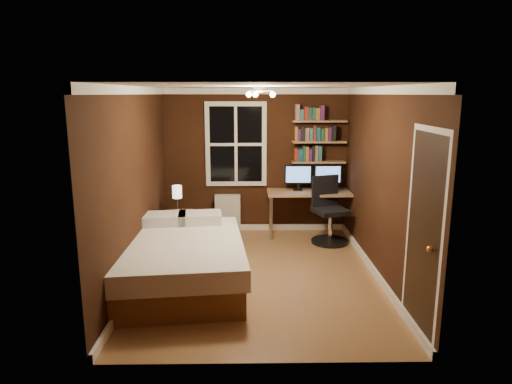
{
  "coord_description": "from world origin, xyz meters",
  "views": [
    {
      "loc": [
        -0.13,
        -5.84,
        2.41
      ],
      "look_at": [
        -0.03,
        0.45,
        1.05
      ],
      "focal_mm": 32.0,
      "sensor_mm": 36.0,
      "label": 1
    }
  ],
  "objects_px": {
    "monitor_right": "(328,178)",
    "desk": "(315,195)",
    "radiator": "(228,213)",
    "nightstand": "(178,229)",
    "desk_lamp": "(357,180)",
    "office_chair": "(329,217)",
    "monitor_left": "(298,178)",
    "bed": "(181,261)",
    "bedside_lamp": "(177,199)"
  },
  "relations": [
    {
      "from": "bedside_lamp",
      "to": "desk",
      "type": "relative_size",
      "value": 0.27
    },
    {
      "from": "bed",
      "to": "office_chair",
      "type": "distance_m",
      "value": 2.76
    },
    {
      "from": "desk_lamp",
      "to": "monitor_right",
      "type": "bearing_deg",
      "value": 152.8
    },
    {
      "from": "bedside_lamp",
      "to": "radiator",
      "type": "bearing_deg",
      "value": 43.51
    },
    {
      "from": "desk",
      "to": "monitor_left",
      "type": "distance_m",
      "value": 0.41
    },
    {
      "from": "desk",
      "to": "office_chair",
      "type": "bearing_deg",
      "value": -65.64
    },
    {
      "from": "radiator",
      "to": "monitor_left",
      "type": "bearing_deg",
      "value": -5.9
    },
    {
      "from": "bedside_lamp",
      "to": "monitor_left",
      "type": "distance_m",
      "value": 2.09
    },
    {
      "from": "desk",
      "to": "desk_lamp",
      "type": "relative_size",
      "value": 3.71
    },
    {
      "from": "radiator",
      "to": "monitor_left",
      "type": "relative_size",
      "value": 1.42
    },
    {
      "from": "radiator",
      "to": "monitor_right",
      "type": "distance_m",
      "value": 1.86
    },
    {
      "from": "desk",
      "to": "monitor_right",
      "type": "height_order",
      "value": "monitor_right"
    },
    {
      "from": "radiator",
      "to": "desk",
      "type": "height_order",
      "value": "desk"
    },
    {
      "from": "bedside_lamp",
      "to": "monitor_right",
      "type": "xyz_separation_m",
      "value": [
        2.5,
        0.6,
        0.23
      ]
    },
    {
      "from": "bed",
      "to": "radiator",
      "type": "height_order",
      "value": "bed"
    },
    {
      "from": "bedside_lamp",
      "to": "monitor_right",
      "type": "bearing_deg",
      "value": 13.52
    },
    {
      "from": "nightstand",
      "to": "monitor_right",
      "type": "distance_m",
      "value": 2.67
    },
    {
      "from": "bedside_lamp",
      "to": "desk",
      "type": "bearing_deg",
      "value": 12.87
    },
    {
      "from": "nightstand",
      "to": "radiator",
      "type": "bearing_deg",
      "value": 42.82
    },
    {
      "from": "desk",
      "to": "monitor_left",
      "type": "bearing_deg",
      "value": 164.11
    },
    {
      "from": "monitor_left",
      "to": "monitor_right",
      "type": "relative_size",
      "value": 1.0
    },
    {
      "from": "bed",
      "to": "desk",
      "type": "height_order",
      "value": "desk"
    },
    {
      "from": "nightstand",
      "to": "radiator",
      "type": "xyz_separation_m",
      "value": [
        0.77,
        0.73,
        0.06
      ]
    },
    {
      "from": "desk",
      "to": "monitor_left",
      "type": "xyz_separation_m",
      "value": [
        -0.29,
        0.08,
        0.28
      ]
    },
    {
      "from": "desk_lamp",
      "to": "bed",
      "type": "bearing_deg",
      "value": -144.32
    },
    {
      "from": "nightstand",
      "to": "monitor_right",
      "type": "relative_size",
      "value": 1.16
    },
    {
      "from": "nightstand",
      "to": "office_chair",
      "type": "relative_size",
      "value": 0.5
    },
    {
      "from": "nightstand",
      "to": "bedside_lamp",
      "type": "xyz_separation_m",
      "value": [
        0.0,
        0.0,
        0.49
      ]
    },
    {
      "from": "bed",
      "to": "bedside_lamp",
      "type": "relative_size",
      "value": 5.33
    },
    {
      "from": "nightstand",
      "to": "desk_lamp",
      "type": "distance_m",
      "value": 3.06
    },
    {
      "from": "monitor_right",
      "to": "desk",
      "type": "bearing_deg",
      "value": -160.14
    },
    {
      "from": "nightstand",
      "to": "desk_lamp",
      "type": "height_order",
      "value": "desk_lamp"
    },
    {
      "from": "desk",
      "to": "monitor_right",
      "type": "distance_m",
      "value": 0.37
    },
    {
      "from": "nightstand",
      "to": "desk_lamp",
      "type": "relative_size",
      "value": 1.25
    },
    {
      "from": "desk_lamp",
      "to": "office_chair",
      "type": "height_order",
      "value": "desk_lamp"
    },
    {
      "from": "nightstand",
      "to": "monitor_right",
      "type": "bearing_deg",
      "value": 12.83
    },
    {
      "from": "radiator",
      "to": "bed",
      "type": "bearing_deg",
      "value": -102.31
    },
    {
      "from": "desk_lamp",
      "to": "radiator",
      "type": "bearing_deg",
      "value": 170.68
    },
    {
      "from": "nightstand",
      "to": "radiator",
      "type": "height_order",
      "value": "radiator"
    },
    {
      "from": "bedside_lamp",
      "to": "desk_lamp",
      "type": "relative_size",
      "value": 0.99
    },
    {
      "from": "monitor_right",
      "to": "desk_lamp",
      "type": "xyz_separation_m",
      "value": [
        0.45,
        -0.23,
        -0.0
      ]
    },
    {
      "from": "monitor_right",
      "to": "desk_lamp",
      "type": "distance_m",
      "value": 0.51
    },
    {
      "from": "office_chair",
      "to": "bedside_lamp",
      "type": "bearing_deg",
      "value": 163.98
    },
    {
      "from": "desk_lamp",
      "to": "monitor_left",
      "type": "bearing_deg",
      "value": 166.44
    },
    {
      "from": "nightstand",
      "to": "monitor_left",
      "type": "bearing_deg",
      "value": 16.13
    },
    {
      "from": "radiator",
      "to": "desk_lamp",
      "type": "xyz_separation_m",
      "value": [
        2.19,
        -0.36,
        0.66
      ]
    },
    {
      "from": "monitor_left",
      "to": "radiator",
      "type": "bearing_deg",
      "value": 174.1
    },
    {
      "from": "office_chair",
      "to": "radiator",
      "type": "bearing_deg",
      "value": 141.41
    },
    {
      "from": "bedside_lamp",
      "to": "monitor_right",
      "type": "height_order",
      "value": "monitor_right"
    },
    {
      "from": "radiator",
      "to": "monitor_left",
      "type": "xyz_separation_m",
      "value": [
        1.22,
        -0.13,
        0.66
      ]
    }
  ]
}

